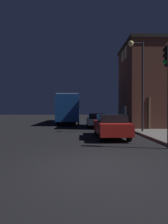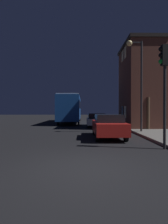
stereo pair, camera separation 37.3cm
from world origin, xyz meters
name	(u,v)px [view 1 (the left image)]	position (x,y,z in m)	size (l,w,h in m)	color
ground_plane	(93,168)	(0.00, 0.00, 0.00)	(120.00, 120.00, 0.00)	black
brick_building	(140,86)	(5.56, 11.79, 4.12)	(3.41, 5.24, 7.90)	brown
streetlamp	(138,70)	(4.00, 7.78, 4.68)	(1.18, 0.42, 6.72)	#28282B
traffic_light	(168,75)	(3.55, 2.53, 3.27)	(0.43, 0.24, 4.57)	#28282B
bare_tree	(149,108)	(5.46, 9.46, 1.86)	(1.20, 1.08, 3.88)	#473323
bus	(70,107)	(-1.70, 18.84, 2.11)	(2.57, 11.27, 3.54)	#194793
car_near_lane	(111,125)	(1.56, 5.73, 0.77)	(1.76, 4.15, 1.46)	#B21E19
car_mid_lane	(96,120)	(1.34, 12.71, 0.72)	(1.85, 3.94, 1.39)	#B7BABF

